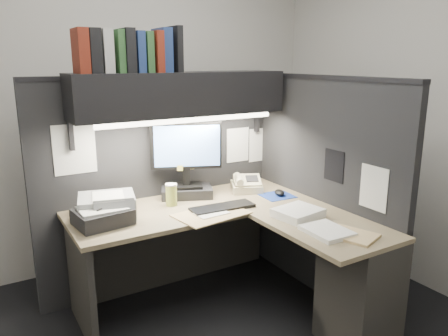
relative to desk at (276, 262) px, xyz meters
The scene contains 21 objects.
wall_back 1.81m from the desk, 105.82° to the left, with size 3.50×0.04×2.70m, color beige.
wall_right 1.61m from the desk, ahead, with size 0.04×3.00×2.70m, color beige.
partition_back 1.07m from the desk, 113.00° to the left, with size 1.90×0.06×1.60m, color black.
partition_right 0.68m from the desk, 18.19° to the left, with size 0.06×1.50×1.60m, color black.
desk is the anchor object (origin of this frame).
overhead_shelf 1.33m from the desk, 111.79° to the left, with size 1.55×0.34×0.30m, color black.
task_light_tube 1.12m from the desk, 116.16° to the left, with size 0.04×0.04×1.32m, color white.
monitor 0.96m from the desk, 109.09° to the left, with size 0.49×0.36×0.56m.
keyboard 0.52m from the desk, 114.91° to the left, with size 0.45×0.15×0.02m, color black.
mousepad 0.61m from the desk, 52.32° to the left, with size 0.23×0.21×0.00m, color navy.
mouse 0.63m from the desk, 50.54° to the left, with size 0.07×0.11×0.04m, color black.
telephone 0.77m from the desk, 72.54° to the left, with size 0.23×0.24×0.09m, color beige.
coffee_cup 0.86m from the desk, 124.99° to the left, with size 0.08×0.08×0.15m, color #CECD52.
printer 1.17m from the desk, 144.28° to the left, with size 0.36×0.30×0.14m, color gray.
notebook_stack 1.15m from the desk, 151.63° to the left, with size 0.33×0.27×0.10m, color black.
open_folder 0.53m from the desk, 132.93° to the left, with size 0.47×0.31×0.01m, color tan.
paper_stack_a 0.36m from the desk, ahead, with size 0.29×0.24×0.05m, color white.
paper_stack_b 0.45m from the desk, 67.07° to the right, with size 0.22×0.28×0.03m, color white.
manila_stack 0.56m from the desk, 61.81° to the right, with size 0.21×0.27×0.02m, color tan.
binder_row 1.68m from the desk, 132.03° to the left, with size 0.68×0.26×0.30m.
pinned_papers 0.83m from the desk, 90.40° to the left, with size 1.76×1.31×0.51m.
Camera 1 is at (-1.21, -2.08, 1.73)m, focal length 35.00 mm.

